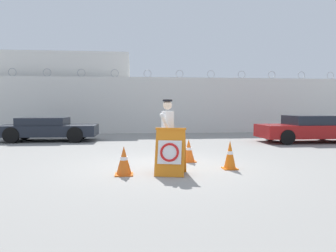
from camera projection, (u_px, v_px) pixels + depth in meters
The scene contains 10 objects.
ground_plane at pixel (166, 167), 8.89m from camera, with size 90.00×90.00×0.00m, color gray.
perimeter_wall at pixel (148, 105), 19.86m from camera, with size 36.00×0.30×3.85m.
building_block at pixel (60, 94), 23.61m from camera, with size 9.99×6.96×5.06m.
barricade_sign at pixel (170, 151), 7.82m from camera, with size 0.85×0.84×1.13m.
security_guard at pixel (168, 130), 8.43m from camera, with size 0.38×0.67×1.81m.
traffic_cone_near at pixel (189, 151), 9.66m from camera, with size 0.41×0.41×0.67m.
traffic_cone_mid at pixel (124, 161), 7.78m from camera, with size 0.43×0.43×0.69m.
traffic_cone_far at pixel (230, 155), 8.53m from camera, with size 0.37×0.37×0.75m.
parked_car_front_coupe at pixel (48, 129), 15.42m from camera, with size 4.49×1.99×1.11m.
parked_car_far_side at pixel (307, 129), 14.90m from camera, with size 4.25×2.01×1.22m.
Camera 1 is at (-0.88, -8.77, 1.64)m, focal length 35.00 mm.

